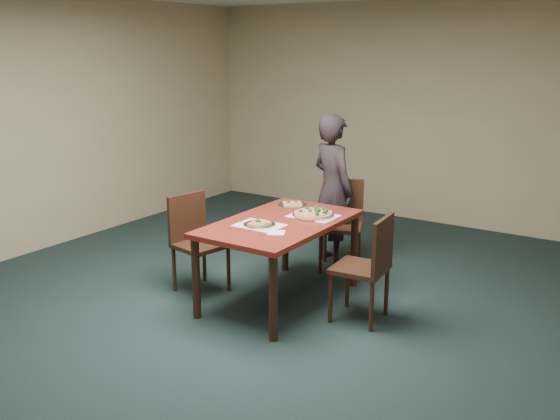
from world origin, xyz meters
The scene contains 13 objects.
ground centered at (0.00, 0.00, 0.00)m, with size 8.00×8.00×0.00m, color black.
room_shell centered at (0.00, 0.00, 1.74)m, with size 8.00×8.00×8.00m.
dining_table centered at (0.08, 0.72, 0.66)m, with size 0.90×1.50×0.75m.
chair_far centered at (0.11, 1.83, 0.52)m, with size 0.55×0.55×0.91m.
chair_left centered at (-0.74, 0.52, 0.52)m, with size 0.49×0.49×0.91m.
chair_right centered at (0.92, 0.76, 0.52)m, with size 0.45×0.45×0.91m.
diner centered at (-0.05, 1.92, 0.79)m, with size 0.57×0.38×1.58m, color black.
placemat_main centered at (0.24, 1.02, 0.75)m, with size 0.42×0.32×0.00m, color white.
placemat_near centered at (0.01, 0.51, 0.75)m, with size 0.40×0.30×0.00m, color white.
pizza_pan centered at (0.24, 1.02, 0.77)m, with size 0.38×0.38×0.07m.
slice_plate_near centered at (0.01, 0.51, 0.76)m, with size 0.28×0.28×0.06m.
slice_plate_far centered at (-0.13, 1.25, 0.76)m, with size 0.28×0.28×0.06m.
napkin centered at (0.25, 0.40, 0.75)m, with size 0.14×0.14×0.01m, color white.
Camera 1 is at (2.97, -3.68, 2.24)m, focal length 40.00 mm.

